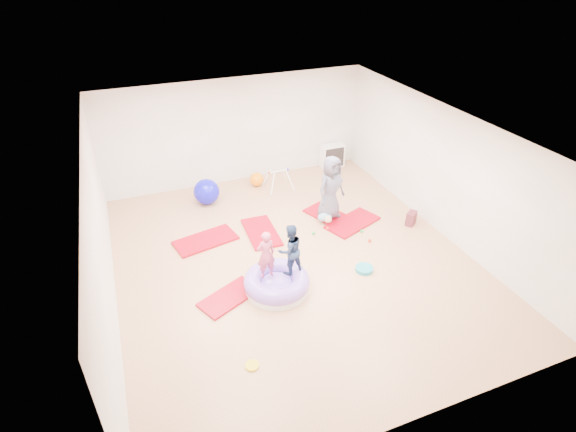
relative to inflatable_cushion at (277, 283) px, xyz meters
name	(u,v)px	position (x,y,z in m)	size (l,w,h in m)	color
room	(294,201)	(0.64, 0.74, 1.25)	(7.01, 8.01, 2.81)	tan
gym_mat_front_left	(229,297)	(-0.91, 0.09, -0.13)	(1.12, 0.56, 0.05)	#AA0023
gym_mat_mid_left	(206,240)	(-0.91, 2.07, -0.13)	(1.34, 0.67, 0.06)	#AA0023
gym_mat_center_back	(261,232)	(0.34, 1.93, -0.13)	(1.29, 0.65, 0.05)	#AA0023
gym_mat_right	(352,223)	(2.46, 1.53, -0.13)	(1.30, 0.65, 0.05)	#AA0023
gym_mat_rear_right	(330,216)	(2.10, 2.01, -0.13)	(1.23, 0.61, 0.05)	#AA0023
inflatable_cushion	(277,283)	(0.00, 0.00, 0.00)	(1.25, 1.25, 0.39)	white
child_pink	(266,252)	(-0.17, 0.08, 0.70)	(0.36, 0.24, 0.98)	#CC4E73
child_navy	(290,248)	(0.28, 0.03, 0.72)	(0.50, 0.39, 1.03)	navy
adult_caregiver	(331,188)	(2.05, 1.95, 0.67)	(0.75, 0.49, 1.54)	#575668
infant	(326,217)	(1.87, 1.78, 0.01)	(0.37, 0.37, 0.22)	#7AA8C8
ball_pit_balls	(318,249)	(1.26, 0.86, -0.12)	(2.88, 2.54, 0.08)	#BE3616
exercise_ball_blue	(207,192)	(-0.48, 3.73, 0.17)	(0.65, 0.65, 0.65)	#110FD3
exercise_ball_orange	(257,179)	(0.97, 4.18, 0.03)	(0.37, 0.37, 0.37)	orange
infant_play_gym	(279,177)	(1.45, 3.79, 0.20)	(0.70, 0.66, 0.54)	white
cube_shelf	(332,156)	(3.39, 4.53, 0.18)	(0.67, 0.33, 0.67)	white
balance_disc	(364,269)	(1.83, -0.11, -0.11)	(0.36, 0.36, 0.08)	teal
backpack	(411,218)	(3.70, 1.01, 0.01)	(0.28, 0.17, 0.33)	#A0273D
yellow_toy	(252,366)	(-0.99, -1.56, -0.14)	(0.22, 0.22, 0.03)	yellow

